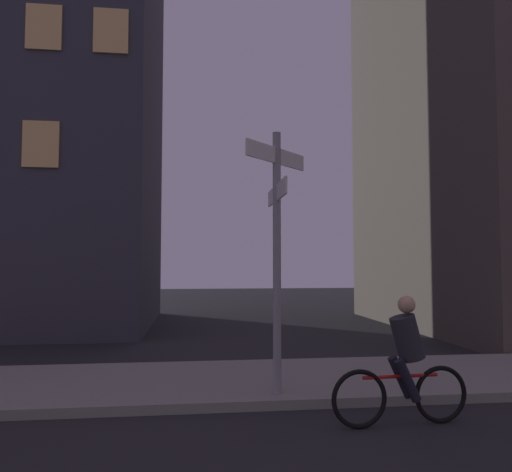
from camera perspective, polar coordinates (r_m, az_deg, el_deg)
name	(u,v)px	position (r m, az deg, el deg)	size (l,w,h in m)	color
sidewalk_kerb	(234,382)	(8.44, -2.55, -16.61)	(40.00, 2.90, 0.14)	gray
signpost	(277,237)	(7.23, 2.45, -0.06)	(1.05, 1.54, 3.84)	gray
cyclist	(404,365)	(6.60, 16.87, -14.19)	(1.82, 0.35, 1.61)	black
building_left_block	(28,4)	(19.68, -25.05, 23.31)	(8.45, 7.63, 21.47)	#383842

